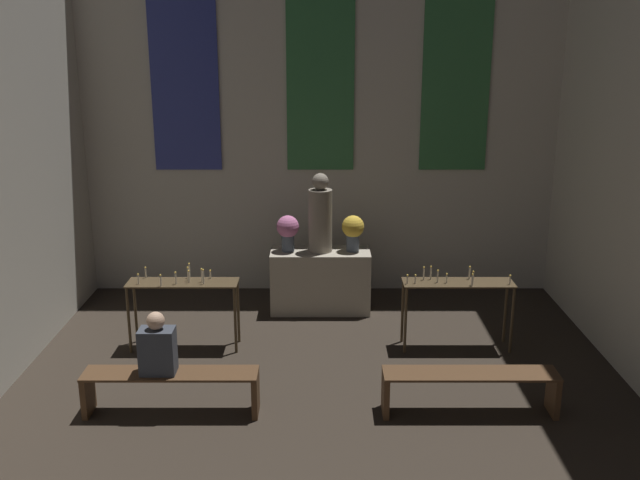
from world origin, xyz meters
The scene contains 10 objects.
wall_back centered at (0.00, 10.57, 2.98)m, with size 7.22×0.16×5.90m.
altar centered at (0.00, 9.61, 0.44)m, with size 1.40×0.60×0.88m.
statue centered at (0.00, 9.61, 1.39)m, with size 0.33×0.33×1.11m.
flower_vase_left centered at (-0.46, 9.61, 1.19)m, with size 0.31×0.31×0.51m.
flower_vase_right centered at (0.46, 9.61, 1.19)m, with size 0.31×0.31×0.51m.
candle_rack_left centered at (-1.71, 8.32, 0.74)m, with size 1.37×0.38×1.07m.
candle_rack_right centered at (1.70, 8.32, 0.74)m, with size 1.37×0.38×1.05m.
pew_back_left centered at (-1.55, 6.67, 0.33)m, with size 1.80×0.36×0.47m.
pew_back_right centered at (1.55, 6.67, 0.33)m, with size 1.80×0.36×0.47m.
person_seated centered at (-1.66, 6.67, 0.75)m, with size 0.36×0.24×0.66m.
Camera 1 is at (-0.01, 0.01, 3.79)m, focal length 40.00 mm.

